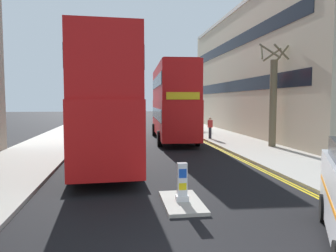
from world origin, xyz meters
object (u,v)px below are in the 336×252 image
(double_decker_bus_away, at_px, (105,100))
(pedestrian_far, at_px, (210,127))
(keep_left_bollard, at_px, (182,184))
(double_decker_bus_oncoming, at_px, (173,100))

(double_decker_bus_away, height_order, pedestrian_far, double_decker_bus_away)
(keep_left_bollard, distance_m, double_decker_bus_away, 7.33)
(keep_left_bollard, height_order, pedestrian_far, pedestrian_far)
(double_decker_bus_oncoming, bearing_deg, pedestrian_far, -11.33)
(double_decker_bus_away, distance_m, double_decker_bus_oncoming, 9.96)
(pedestrian_far, bearing_deg, double_decker_bus_away, -131.97)
(double_decker_bus_away, bearing_deg, keep_left_bollard, -69.37)
(double_decker_bus_oncoming, distance_m, pedestrian_far, 3.49)
(pedestrian_far, bearing_deg, keep_left_bollard, -108.70)
(keep_left_bollard, relative_size, double_decker_bus_oncoming, 0.10)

